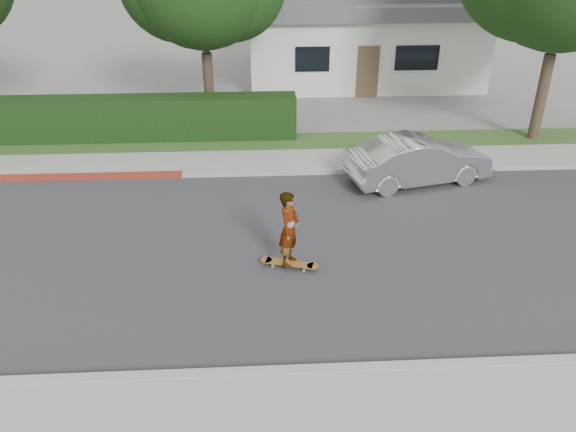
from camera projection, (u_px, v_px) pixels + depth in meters
name	position (u px, v px, depth m)	size (l,w,h in m)	color
ground	(118.00, 252.00, 12.70)	(120.00, 120.00, 0.00)	slate
road	(118.00, 252.00, 12.70)	(60.00, 8.00, 0.01)	#2D2D30
curb_near	(64.00, 381.00, 9.05)	(60.00, 0.20, 0.15)	#9E9E99
sidewalk_near	(46.00, 427.00, 8.27)	(60.00, 1.60, 0.12)	gray
curb_far	(148.00, 175.00, 16.28)	(60.00, 0.20, 0.15)	#9E9E99
sidewalk_far	(153.00, 164.00, 17.08)	(60.00, 1.60, 0.12)	gray
planting_strip	(161.00, 145.00, 18.49)	(60.00, 1.60, 0.10)	#2D4C1E
hedge	(70.00, 121.00, 18.54)	(15.00, 1.00, 1.50)	black
house	(358.00, 29.00, 26.19)	(10.60, 8.60, 4.30)	beige
skateboard	(289.00, 263.00, 12.07)	(1.30, 0.61, 0.12)	#AE682F
skateboarder	(289.00, 229.00, 11.67)	(0.61, 0.40, 1.67)	white
car_silver	(419.00, 160.00, 15.74)	(1.42, 4.06, 1.34)	#BABDC2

